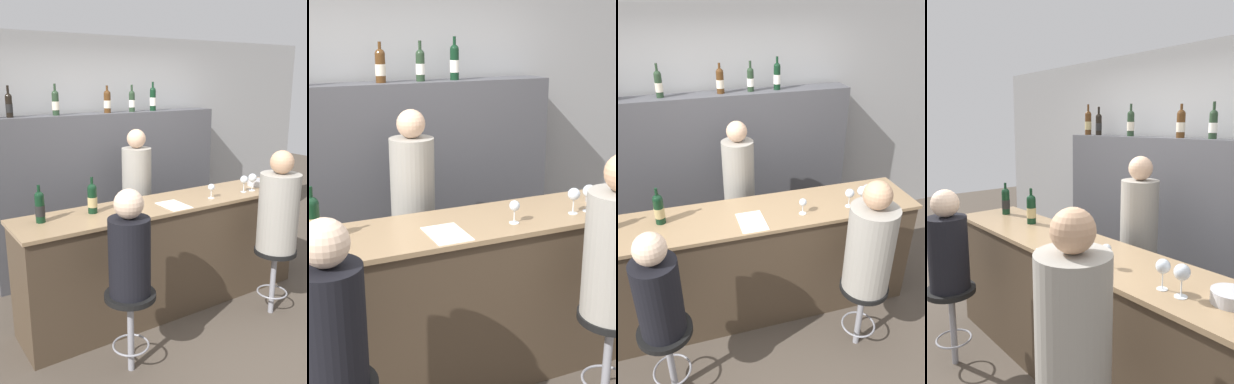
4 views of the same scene
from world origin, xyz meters
The scene contains 21 objects.
ground_plane centered at (0.00, 0.00, 0.00)m, with size 16.00×16.00×0.00m, color #4C4238.
wall_back centered at (0.00, 1.66, 1.30)m, with size 6.40×0.05×2.60m.
bar_counter centered at (0.00, 0.27, 0.52)m, with size 2.87×0.59×1.05m.
back_bar_cabinet centered at (0.00, 1.44, 0.89)m, with size 2.69×0.28×1.77m.
wine_bottle_counter_0 centered at (-1.18, 0.35, 1.17)m, with size 0.08×0.08×0.30m.
wine_bottle_counter_1 centered at (-0.73, 0.35, 1.17)m, with size 0.08×0.08×0.31m.
wine_bottle_backbar_1 centered at (-1.07, 1.44, 1.89)m, with size 0.07×0.07×0.30m.
wine_bottle_backbar_2 centered at (-0.60, 1.44, 1.90)m, with size 0.07×0.07×0.31m.
wine_bottle_backbar_3 centered at (-0.02, 1.44, 1.90)m, with size 0.08×0.08×0.29m.
wine_bottle_backbar_4 centered at (0.29, 1.44, 1.89)m, with size 0.07×0.07×0.30m.
wine_bottle_backbar_5 centered at (0.57, 1.44, 1.91)m, with size 0.07×0.07×0.33m.
wine_glass_0 centered at (0.40, 0.15, 1.15)m, with size 0.06×0.06×0.14m.
wine_glass_1 centered at (0.82, 0.15, 1.17)m, with size 0.08×0.08×0.17m.
wine_glass_2 centered at (0.93, 0.15, 1.17)m, with size 0.08×0.08×0.17m.
metal_bowl centered at (1.12, 0.28, 1.08)m, with size 0.19×0.19×0.06m.
tasting_menu centered at (-0.04, 0.15, 1.05)m, with size 0.21×0.30×0.00m.
bar_stool_left centered at (-0.79, -0.37, 0.50)m, with size 0.38×0.38×0.64m.
guest_seated_left centered at (-0.79, -0.37, 0.98)m, with size 0.30×0.30×0.78m.
bar_stool_right centered at (0.73, -0.37, 0.50)m, with size 0.38×0.38×0.64m.
guest_seated_right centered at (0.73, -0.37, 1.03)m, with size 0.35×0.35×0.90m.
bartender centered at (0.02, 0.89, 0.77)m, with size 0.30×0.30×1.65m.
Camera 1 is at (-2.16, -2.81, 2.14)m, focal length 40.00 mm.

